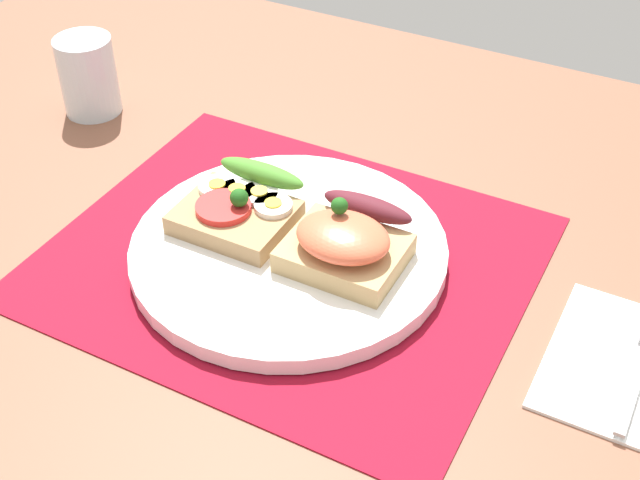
# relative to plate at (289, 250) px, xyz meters

# --- Properties ---
(ground_plane) EXTENTS (1.20, 0.90, 0.03)m
(ground_plane) POSITION_rel_plate_xyz_m (0.00, 0.00, -0.03)
(ground_plane) COLOR brown
(placemat) EXTENTS (0.40, 0.33, 0.00)m
(placemat) POSITION_rel_plate_xyz_m (0.00, 0.00, -0.01)
(placemat) COLOR maroon
(placemat) RESTS_ON ground_plane
(plate) EXTENTS (0.27, 0.27, 0.01)m
(plate) POSITION_rel_plate_xyz_m (0.00, 0.00, 0.00)
(plate) COLOR white
(plate) RESTS_ON placemat
(sandwich_egg_tomato) EXTENTS (0.10, 0.09, 0.04)m
(sandwich_egg_tomato) POSITION_rel_plate_xyz_m (-0.05, 0.01, 0.02)
(sandwich_egg_tomato) COLOR #A78156
(sandwich_egg_tomato) RESTS_ON plate
(sandwich_salmon) EXTENTS (0.09, 0.09, 0.06)m
(sandwich_salmon) POSITION_rel_plate_xyz_m (0.05, 0.00, 0.03)
(sandwich_salmon) COLOR tan
(sandwich_salmon) RESTS_ON plate
(napkin) EXTENTS (0.13, 0.14, 0.01)m
(napkin) POSITION_rel_plate_xyz_m (0.29, 0.01, -0.01)
(napkin) COLOR white
(napkin) RESTS_ON ground_plane
(drinking_glass) EXTENTS (0.06, 0.06, 0.08)m
(drinking_glass) POSITION_rel_plate_xyz_m (-0.31, 0.12, 0.03)
(drinking_glass) COLOR silver
(drinking_glass) RESTS_ON ground_plane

